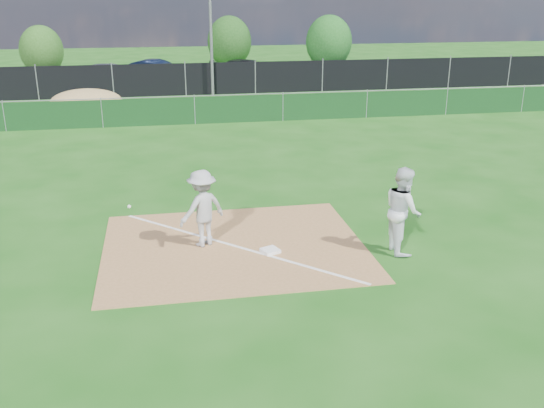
{
  "coord_description": "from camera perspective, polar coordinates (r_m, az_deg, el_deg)",
  "views": [
    {
      "loc": [
        -1.5,
        -11.93,
        5.64
      ],
      "look_at": [
        0.9,
        1.0,
        1.0
      ],
      "focal_mm": 40.0,
      "sensor_mm": 36.0,
      "label": 1
    }
  ],
  "objects": [
    {
      "name": "black_fence",
      "position": [
        35.28,
        -8.15,
        11.54
      ],
      "size": [
        46.0,
        0.04,
        1.8
      ],
      "primitive_type": "cube",
      "color": "black",
      "rests_on": "ground"
    },
    {
      "name": "tree_right",
      "position": [
        46.3,
        5.37,
        14.94
      ],
      "size": [
        3.38,
        3.38,
        4.01
      ],
      "color": "#382316",
      "rests_on": "ground"
    },
    {
      "name": "light_pole",
      "position": [
        34.8,
        -5.8,
        16.65
      ],
      "size": [
        0.16,
        0.16,
        8.0
      ],
      "primitive_type": "cylinder",
      "color": "slate",
      "rests_on": "ground"
    },
    {
      "name": "dirt_mound",
      "position": [
        31.04,
        -17.07,
        9.23
      ],
      "size": [
        3.38,
        2.6,
        1.17
      ],
      "primitive_type": "ellipsoid",
      "color": "#A1824D",
      "rests_on": "ground"
    },
    {
      "name": "ground",
      "position": [
        22.69,
        -6.41,
        4.93
      ],
      "size": [
        90.0,
        90.0,
        0.0
      ],
      "primitive_type": "plane",
      "color": "#174F10",
      "rests_on": "ground"
    },
    {
      "name": "green_fence",
      "position": [
        27.44,
        -7.28,
        8.71
      ],
      "size": [
        44.0,
        0.05,
        1.2
      ],
      "primitive_type": "cube",
      "color": "black",
      "rests_on": "ground"
    },
    {
      "name": "infield_dirt",
      "position": [
        14.18,
        -3.58,
        -4.0
      ],
      "size": [
        6.0,
        5.0,
        0.02
      ],
      "primitive_type": "cube",
      "color": "#996B3D",
      "rests_on": "ground"
    },
    {
      "name": "car_mid",
      "position": [
        39.17,
        -10.71,
        12.02
      ],
      "size": [
        5.04,
        3.5,
        1.57
      ],
      "primitive_type": "imported",
      "rotation": [
        0.0,
        0.0,
        1.14
      ],
      "color": "#101A32",
      "rests_on": "parking_lot"
    },
    {
      "name": "runner",
      "position": [
        13.89,
        12.21,
        -0.56
      ],
      "size": [
        0.79,
        0.99,
        1.99
      ],
      "primitive_type": "imported",
      "rotation": [
        0.0,
        0.0,
        1.54
      ],
      "color": "silver",
      "rests_on": "ground"
    },
    {
      "name": "tree_left",
      "position": [
        45.56,
        -20.87,
        13.36
      ],
      "size": [
        2.91,
        2.91,
        3.45
      ],
      "color": "#382316",
      "rests_on": "ground"
    },
    {
      "name": "tree_mid",
      "position": [
        47.16,
        -4.03,
        14.99
      ],
      "size": [
        3.3,
        3.3,
        3.91
      ],
      "color": "#382316",
      "rests_on": "ground"
    },
    {
      "name": "car_right",
      "position": [
        40.03,
        -2.08,
        12.4
      ],
      "size": [
        5.17,
        2.47,
        1.45
      ],
      "primitive_type": "imported",
      "rotation": [
        0.0,
        0.0,
        1.66
      ],
      "color": "black",
      "rests_on": "parking_lot"
    },
    {
      "name": "play_at_first",
      "position": [
        13.99,
        -6.58,
        -0.4
      ],
      "size": [
        2.32,
        1.17,
        1.81
      ],
      "color": "#BCBCBF",
      "rests_on": "infield_dirt"
    },
    {
      "name": "parking_lot",
      "position": [
        40.35,
        -8.44,
        11.22
      ],
      "size": [
        46.0,
        9.0,
        0.01
      ],
      "primitive_type": "cube",
      "color": "black",
      "rests_on": "ground"
    },
    {
      "name": "car_left",
      "position": [
        39.71,
        -14.89,
        11.74
      ],
      "size": [
        4.51,
        2.31,
        1.47
      ],
      "primitive_type": "imported",
      "rotation": [
        0.0,
        0.0,
        1.43
      ],
      "color": "#B8BAC0",
      "rests_on": "parking_lot"
    },
    {
      "name": "foul_line",
      "position": [
        14.18,
        -3.58,
        -3.94
      ],
      "size": [
        5.01,
        5.01,
        0.01
      ],
      "primitive_type": "cube",
      "rotation": [
        0.0,
        0.0,
        0.79
      ],
      "color": "white",
      "rests_on": "infield_dirt"
    },
    {
      "name": "first_base",
      "position": [
        13.81,
        -0.17,
        -4.4
      ],
      "size": [
        0.47,
        0.47,
        0.08
      ],
      "primitive_type": "cube",
      "rotation": [
        0.0,
        0.0,
        0.37
      ],
      "color": "white",
      "rests_on": "infield_dirt"
    }
  ]
}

